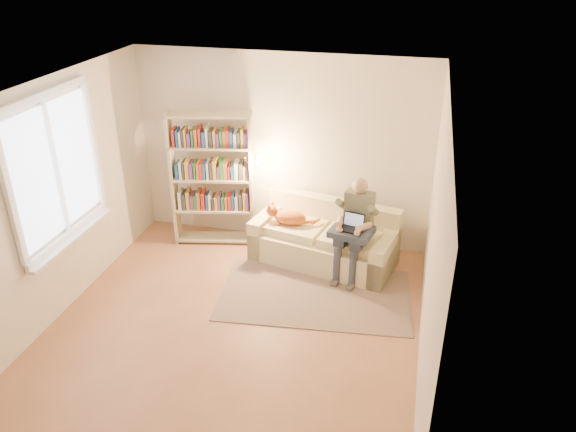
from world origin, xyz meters
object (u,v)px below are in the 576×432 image
(cat, at_px, (290,217))
(bookshelf, at_px, (212,173))
(person, at_px, (355,223))
(sofa, at_px, (325,241))
(laptop, at_px, (348,224))

(cat, relative_size, bookshelf, 0.35)
(cat, height_order, bookshelf, bookshelf)
(person, xyz_separation_m, bookshelf, (-1.99, 0.40, 0.30))
(person, height_order, bookshelf, bookshelf)
(cat, bearing_deg, bookshelf, -177.35)
(sofa, height_order, laptop, laptop)
(sofa, xyz_separation_m, person, (0.41, -0.23, 0.44))
(person, height_order, laptop, person)
(person, distance_m, bookshelf, 2.05)
(person, bearing_deg, laptop, -122.41)
(person, relative_size, bookshelf, 0.69)
(person, height_order, cat, person)
(cat, bearing_deg, laptop, -8.66)
(sofa, bearing_deg, bookshelf, -173.86)
(sofa, height_order, cat, sofa)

